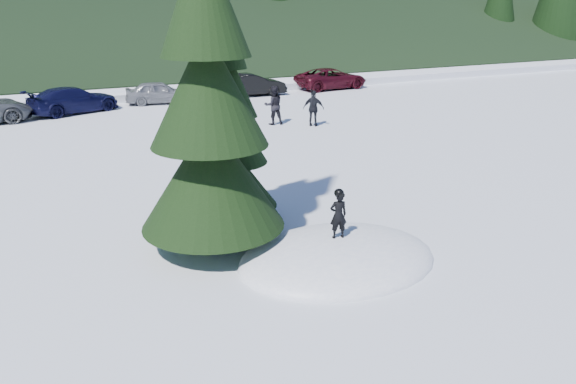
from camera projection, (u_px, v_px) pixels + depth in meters
name	position (u px, v px, depth m)	size (l,w,h in m)	color
ground	(337.00, 260.00, 12.25)	(200.00, 200.00, 0.00)	white
snow_mound	(337.00, 260.00, 12.25)	(4.48, 3.52, 0.96)	white
spruce_tall	(208.00, 103.00, 11.80)	(3.20, 3.20, 8.60)	black
spruce_short	(232.00, 141.00, 13.80)	(2.20, 2.20, 5.37)	black
child_skier	(338.00, 215.00, 12.05)	(0.38, 0.25, 1.05)	black
adult_0	(274.00, 105.00, 25.21)	(0.85, 0.66, 1.75)	black
adult_1	(314.00, 108.00, 24.88)	(0.94, 0.39, 1.60)	black
car_3	(73.00, 100.00, 27.86)	(1.82, 4.47, 1.30)	black
car_4	(159.00, 92.00, 30.37)	(1.44, 3.58, 1.22)	gray
car_5	(252.00, 85.00, 32.80)	(1.36, 3.91, 1.29)	black
car_6	(331.00, 78.00, 35.40)	(2.14, 4.65, 1.29)	#3A0A14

